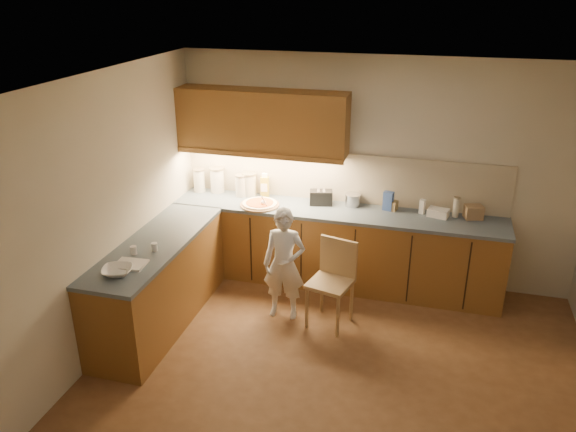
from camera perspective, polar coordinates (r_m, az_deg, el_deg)
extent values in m
plane|color=brown|center=(5.31, 5.10, -15.89)|extent=(4.50, 4.50, 0.00)
cube|color=beige|center=(6.45, 8.79, 4.39)|extent=(4.50, 0.04, 2.60)
cube|color=beige|center=(2.98, -1.55, -19.73)|extent=(4.50, 0.04, 2.60)
cube|color=beige|center=(5.41, -18.50, -0.26)|extent=(0.04, 4.00, 2.60)
cube|color=white|center=(4.21, 6.35, 12.93)|extent=(4.50, 4.00, 0.04)
cube|color=brown|center=(6.55, 4.76, -3.26)|extent=(3.75, 0.60, 0.88)
cube|color=brown|center=(5.94, -12.94, -6.75)|extent=(0.60, 2.00, 0.88)
cube|color=#455463|center=(6.36, 4.89, 0.46)|extent=(3.77, 0.62, 0.04)
cube|color=#455463|center=(5.73, -13.35, -2.74)|extent=(0.62, 2.02, 0.04)
cube|color=black|center=(6.71, -8.66, -2.81)|extent=(0.02, 0.01, 0.80)
cube|color=black|center=(6.50, -3.80, -3.44)|extent=(0.02, 0.01, 0.80)
cube|color=black|center=(6.35, 1.35, -4.08)|extent=(0.02, 0.01, 0.80)
cube|color=black|center=(6.25, 6.71, -4.72)|extent=(0.02, 0.01, 0.80)
cube|color=black|center=(6.20, 12.21, -5.32)|extent=(0.02, 0.01, 0.80)
cube|color=black|center=(6.22, 17.75, -5.88)|extent=(0.02, 0.01, 0.80)
cube|color=#B9AC8F|center=(6.52, 5.45, 3.91)|extent=(3.75, 0.02, 0.58)
cube|color=brown|center=(6.40, -2.66, 9.60)|extent=(1.95, 0.35, 0.70)
cube|color=brown|center=(6.33, -3.09, 6.16)|extent=(1.95, 0.02, 0.06)
cylinder|color=#A17C50|center=(6.45, -2.89, 1.14)|extent=(0.45, 0.45, 0.02)
cylinder|color=#F7E6C1|center=(6.45, -2.90, 1.29)|extent=(0.40, 0.40, 0.02)
cylinder|color=#CC511B|center=(6.44, -2.90, 1.38)|extent=(0.32, 0.32, 0.01)
sphere|color=white|center=(6.39, -2.54, 1.39)|extent=(0.06, 0.06, 0.06)
cylinder|color=white|center=(6.32, -2.38, 1.42)|extent=(0.07, 0.10, 0.18)
imported|color=silver|center=(5.81, -0.39, -4.92)|extent=(0.45, 0.31, 1.21)
cylinder|color=tan|center=(5.80, 1.93, -9.31)|extent=(0.04, 0.04, 0.46)
cylinder|color=tan|center=(5.68, 5.07, -10.19)|extent=(0.04, 0.04, 0.46)
cylinder|color=tan|center=(6.06, 3.45, -7.79)|extent=(0.04, 0.04, 0.46)
cylinder|color=tan|center=(5.95, 6.47, -8.58)|extent=(0.04, 0.04, 0.46)
cube|color=tan|center=(5.74, 4.30, -6.85)|extent=(0.49, 0.49, 0.04)
cube|color=tan|center=(5.78, 5.15, -4.13)|extent=(0.40, 0.13, 0.41)
imported|color=white|center=(5.18, -16.95, -5.37)|extent=(0.34, 0.34, 0.06)
cylinder|color=silver|center=(6.93, -9.01, 3.54)|extent=(0.14, 0.14, 0.27)
cylinder|color=gray|center=(6.88, -9.08, 4.68)|extent=(0.14, 0.14, 0.02)
cylinder|color=silver|center=(6.88, -7.20, 3.57)|extent=(0.16, 0.16, 0.29)
cylinder|color=tan|center=(6.83, -7.26, 4.79)|extent=(0.18, 0.18, 0.02)
cylinder|color=beige|center=(6.72, -4.78, 3.04)|extent=(0.13, 0.13, 0.25)
cylinder|color=tan|center=(6.68, -4.82, 4.12)|extent=(0.14, 0.14, 0.02)
cylinder|color=beige|center=(6.74, -3.94, 3.16)|extent=(0.16, 0.16, 0.26)
cylinder|color=#9B9374|center=(6.69, -3.97, 4.29)|extent=(0.17, 0.17, 0.02)
cube|color=gold|center=(6.69, -2.36, 2.98)|extent=(0.11, 0.08, 0.25)
cube|color=white|center=(6.64, -2.38, 4.16)|extent=(0.07, 0.05, 0.04)
cube|color=black|center=(6.47, 3.37, 1.89)|extent=(0.29, 0.20, 0.17)
cube|color=silver|center=(6.44, 3.10, 2.60)|extent=(0.05, 0.11, 0.00)
cube|color=silver|center=(6.44, 3.68, 2.59)|extent=(0.05, 0.11, 0.00)
cylinder|color=#BABAC0|center=(6.47, 6.57, 1.59)|extent=(0.17, 0.17, 0.13)
cylinder|color=#BABAC0|center=(6.44, 6.60, 2.17)|extent=(0.18, 0.18, 0.01)
cube|color=#314D94|center=(6.39, 10.15, 1.51)|extent=(0.12, 0.10, 0.22)
cube|color=#957B50|center=(6.42, 10.35, 1.09)|extent=(0.17, 0.14, 0.11)
cube|color=silver|center=(6.38, 13.48, 0.92)|extent=(0.07, 0.07, 0.16)
cube|color=white|center=(6.36, 15.02, 0.33)|extent=(0.25, 0.20, 0.09)
cylinder|color=white|center=(6.38, 16.70, 0.83)|extent=(0.07, 0.07, 0.22)
cylinder|color=gray|center=(6.34, 16.82, 1.79)|extent=(0.07, 0.07, 0.01)
cube|color=tan|center=(6.40, 18.33, 0.39)|extent=(0.22, 0.19, 0.15)
cube|color=silver|center=(5.32, -15.72, -4.73)|extent=(0.29, 0.23, 0.02)
cylinder|color=silver|center=(5.50, -15.42, -3.37)|extent=(0.07, 0.07, 0.08)
cylinder|color=silver|center=(5.52, -13.41, -3.08)|extent=(0.07, 0.07, 0.08)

